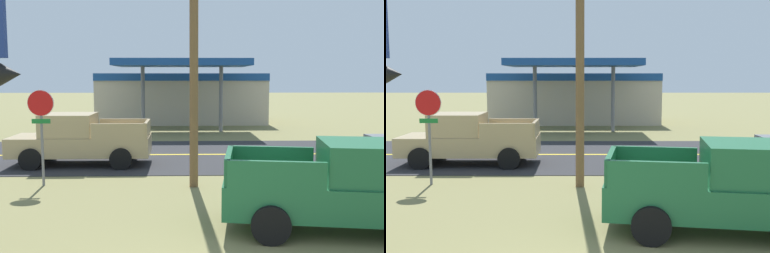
% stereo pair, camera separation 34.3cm
% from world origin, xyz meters
% --- Properties ---
extents(road_asphalt, '(140.00, 8.00, 0.02)m').
position_xyz_m(road_asphalt, '(0.00, 13.00, 0.01)').
color(road_asphalt, '#2B2B2D').
rests_on(road_asphalt, ground).
extents(road_centre_line, '(126.00, 0.20, 0.01)m').
position_xyz_m(road_centre_line, '(0.00, 13.00, 0.02)').
color(road_centre_line, gold).
rests_on(road_centre_line, road_asphalt).
extents(stop_sign, '(0.80, 0.08, 2.95)m').
position_xyz_m(stop_sign, '(-4.59, 7.80, 2.03)').
color(stop_sign, slate).
rests_on(stop_sign, ground).
extents(utility_pole, '(1.62, 0.26, 9.05)m').
position_xyz_m(utility_pole, '(0.04, 7.57, 4.79)').
color(utility_pole, brown).
rests_on(utility_pole, ground).
extents(gas_station, '(12.00, 11.50, 4.40)m').
position_xyz_m(gas_station, '(-0.26, 26.94, 1.94)').
color(gas_station, beige).
rests_on(gas_station, ground).
extents(pickup_green_parked_on_lawn, '(5.44, 2.83, 1.96)m').
position_xyz_m(pickup_green_parked_on_lawn, '(3.25, 3.60, 0.96)').
color(pickup_green_parked_on_lawn, '#1E6038').
rests_on(pickup_green_parked_on_lawn, ground).
extents(pickup_tan_on_road, '(5.20, 2.24, 1.96)m').
position_xyz_m(pickup_tan_on_road, '(-4.19, 11.00, 0.96)').
color(pickup_tan_on_road, tan).
rests_on(pickup_tan_on_road, ground).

